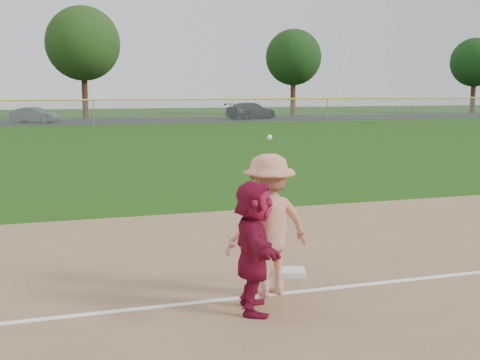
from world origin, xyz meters
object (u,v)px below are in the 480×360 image
object	(u,v)px
base_runner	(254,247)
car_mid	(35,115)
car_right	(251,111)
first_base	(293,272)

from	to	relation	value
base_runner	car_mid	world-z (taller)	base_runner
car_mid	car_right	world-z (taller)	car_right
first_base	base_runner	size ratio (longest dim) A/B	0.22
car_right	base_runner	bearing A→B (deg)	137.00
first_base	car_mid	xyz separation A→B (m)	(-4.86, 45.48, 0.60)
base_runner	car_right	distance (m)	49.72
first_base	base_runner	xyz separation A→B (m)	(-1.06, -1.24, 0.81)
base_runner	car_right	world-z (taller)	base_runner
first_base	base_runner	distance (m)	1.82
base_runner	car_right	size ratio (longest dim) A/B	0.32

